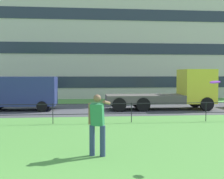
{
  "coord_description": "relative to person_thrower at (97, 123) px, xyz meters",
  "views": [
    {
      "loc": [
        1.43,
        -3.25,
        2.37
      ],
      "look_at": [
        2.58,
        8.13,
        1.8
      ],
      "focal_mm": 46.95,
      "sensor_mm": 36.0,
      "label": 1
    }
  ],
  "objects": [
    {
      "name": "flatbed_truck_far_right",
      "position": [
        5.94,
        11.06,
        0.24
      ],
      "size": [
        7.35,
        2.57,
        2.75
      ],
      "color": "yellow",
      "rests_on": "ground"
    },
    {
      "name": "frisbee",
      "position": [
        3.1,
        -0.97,
        1.2
      ],
      "size": [
        0.38,
        0.38,
        0.07
      ],
      "color": "purple"
    },
    {
      "name": "park_fence",
      "position": [
        -1.86,
        5.83,
        -0.31
      ],
      "size": [
        38.57,
        0.04,
        1.0
      ],
      "color": "black",
      "rests_on": "ground"
    },
    {
      "name": "person_thrower",
      "position": [
        0.0,
        0.0,
        0.0
      ],
      "size": [
        0.7,
        0.74,
        1.8
      ],
      "color": "navy",
      "rests_on": "ground"
    },
    {
      "name": "street_strip",
      "position": [
        -1.86,
        11.54,
        -0.97
      ],
      "size": [
        80.0,
        7.05,
        0.01
      ],
      "primitive_type": "cube",
      "color": "#4C4C51",
      "rests_on": "ground"
    },
    {
      "name": "apartment_building_background",
      "position": [
        4.29,
        28.05,
        9.14
      ],
      "size": [
        31.93,
        15.86,
        20.22
      ],
      "color": "beige",
      "rests_on": "ground"
    },
    {
      "name": "panel_van_right",
      "position": [
        -4.67,
        11.51,
        0.29
      ],
      "size": [
        5.05,
        2.2,
        2.24
      ],
      "color": "navy",
      "rests_on": "ground"
    }
  ]
}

